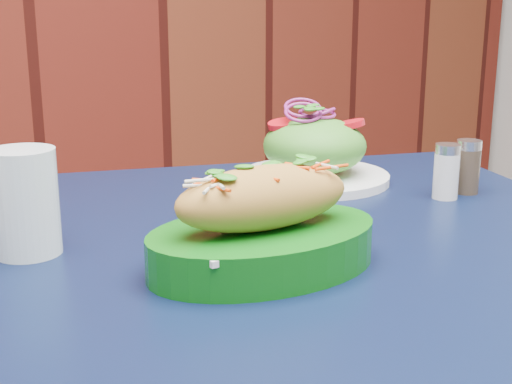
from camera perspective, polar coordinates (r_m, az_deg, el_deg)
cafe_table at (r=0.78m, az=2.39°, el=-10.39°), size 1.05×1.05×0.75m
banh_mi_basket at (r=0.68m, az=0.59°, el=-2.83°), size 0.25×0.19×0.11m
salad_plate at (r=1.01m, az=4.68°, el=3.22°), size 0.21×0.21×0.11m
water_glass at (r=0.75m, az=-18.00°, el=-0.78°), size 0.07×0.07×0.11m
salt_shaker at (r=0.95m, az=14.98°, el=1.60°), size 0.03×0.03×0.07m
pepper_shaker at (r=0.99m, az=16.57°, el=1.95°), size 0.03×0.03×0.07m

